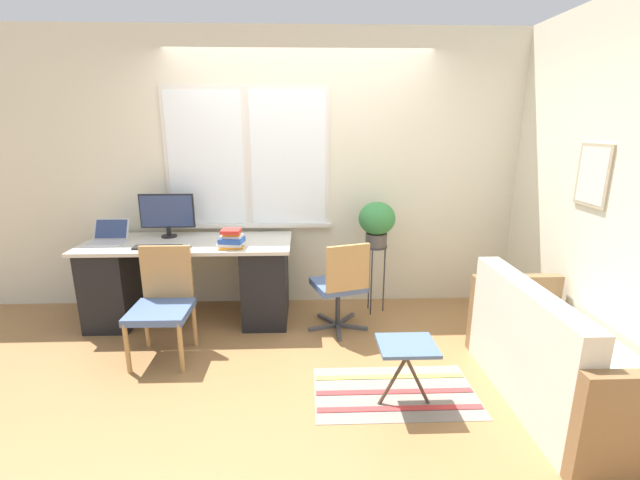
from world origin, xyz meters
TOP-DOWN VIEW (x-y plane):
  - ground_plane at (0.00, 0.00)m, footprint 14.00×14.00m
  - wall_back_with_window at (-0.02, 0.81)m, footprint 9.00×0.12m
  - wall_right_with_picture at (2.20, -0.00)m, footprint 0.08×9.00m
  - desk at (-1.04, 0.37)m, footprint 1.89×0.73m
  - laptop at (-1.76, 0.35)m, footprint 0.31×0.30m
  - monitor at (-1.27, 0.55)m, footprint 0.51×0.14m
  - keyboard at (-1.25, 0.16)m, footprint 0.41×0.11m
  - mouse at (-0.98, 0.17)m, footprint 0.04×0.06m
  - book_stack at (-0.61, 0.15)m, footprint 0.24×0.20m
  - desk_chair_wooden at (-1.10, -0.29)m, footprint 0.46×0.47m
  - office_chair_swivel at (0.35, 0.09)m, footprint 0.55×0.54m
  - couch_loveseat at (1.71, -0.99)m, footprint 0.72×1.49m
  - plant_stand at (0.72, 0.47)m, footprint 0.22×0.22m
  - potted_plant at (0.72, 0.47)m, footprint 0.35×0.35m
  - floor_rug_striped at (0.65, -0.88)m, footprint 1.12×0.64m
  - folding_stool at (0.69, -1.00)m, footprint 0.37×0.32m

SIDE VIEW (x-z plane):
  - ground_plane at x=0.00m, z-range 0.00..0.00m
  - floor_rug_striped at x=0.65m, z-range 0.00..0.01m
  - couch_loveseat at x=1.71m, z-range -0.12..0.70m
  - folding_stool at x=0.69m, z-range 0.17..0.62m
  - desk at x=-1.04m, z-range 0.02..0.80m
  - office_chair_swivel at x=0.35m, z-range 0.02..0.86m
  - desk_chair_wooden at x=-1.10m, z-range 0.02..0.89m
  - plant_stand at x=0.72m, z-range 0.23..0.92m
  - keyboard at x=-1.25m, z-range 0.77..0.79m
  - mouse at x=-0.98m, z-range 0.77..0.80m
  - laptop at x=-1.76m, z-range 0.72..0.92m
  - book_stack at x=-0.61m, z-range 0.76..0.93m
  - potted_plant at x=0.72m, z-range 0.72..1.14m
  - monitor at x=-1.27m, z-range 0.80..1.21m
  - wall_right_with_picture at x=2.20m, z-range 0.00..2.70m
  - wall_back_with_window at x=-0.02m, z-range 0.00..2.70m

